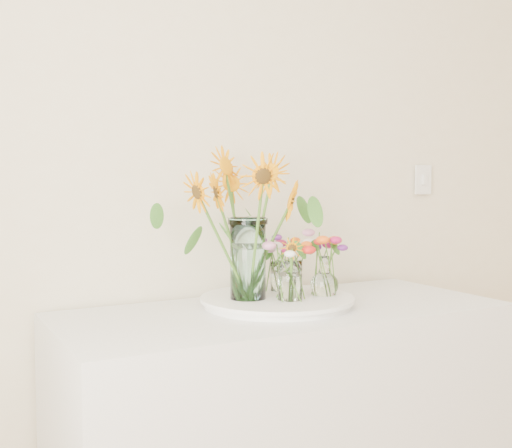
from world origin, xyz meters
name	(u,v)px	position (x,y,z in m)	size (l,w,h in m)	color
counter	(284,448)	(-0.33, 1.93, 0.45)	(1.40, 0.60, 0.90)	white
tray	(277,302)	(-0.33, 1.97, 0.91)	(0.46, 0.46, 0.03)	white
mason_jar	(248,259)	(-0.43, 1.99, 1.05)	(0.11, 0.11, 0.26)	#BEF7F4
sunflower_bouquet	(248,223)	(-0.43, 1.99, 1.17)	(0.60, 0.60, 0.48)	orange
small_vase_a	(290,281)	(-0.32, 1.90, 0.99)	(0.07, 0.07, 0.13)	white
wildflower_posy_a	(290,266)	(-0.32, 1.90, 1.03)	(0.21, 0.21, 0.22)	#F85F15
small_vase_b	(324,276)	(-0.18, 1.92, 0.99)	(0.09, 0.09, 0.13)	white
wildflower_posy_b	(324,263)	(-0.18, 1.92, 1.04)	(0.19, 0.19, 0.22)	#F85F15
small_vase_c	(279,277)	(-0.27, 2.06, 0.98)	(0.06, 0.06, 0.10)	white
wildflower_posy_c	(279,264)	(-0.27, 2.06, 1.02)	(0.20, 0.20, 0.19)	#F85F15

